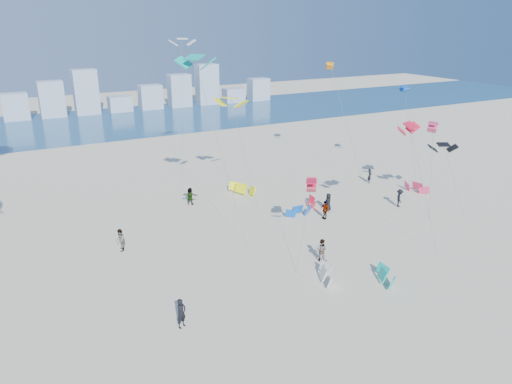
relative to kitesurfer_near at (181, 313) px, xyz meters
name	(u,v)px	position (x,y,z in m)	size (l,w,h in m)	color
ground	(351,378)	(6.10, -8.17, -0.93)	(220.00, 220.00, 0.00)	beige
ocean	(90,124)	(6.10, 63.83, -0.92)	(220.00, 220.00, 0.00)	navy
kitesurfer_near	(181,313)	(0.00, 0.00, 0.00)	(0.68, 0.44, 1.86)	black
kitesurfer_mid	(321,250)	(12.13, 3.06, -0.04)	(0.86, 0.67, 1.77)	gray
kitesurfers_far	(280,205)	(14.18, 12.70, -0.06)	(29.21, 11.39, 1.81)	black
grounded_kites	(317,213)	(16.62, 10.09, -0.46)	(21.58, 24.00, 1.09)	silver
flying_kites	(307,95)	(17.70, 14.07, 9.69)	(27.28, 29.16, 15.75)	red
distant_skyline	(72,99)	(4.92, 73.83, 2.16)	(85.00, 3.00, 8.40)	#9EADBF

